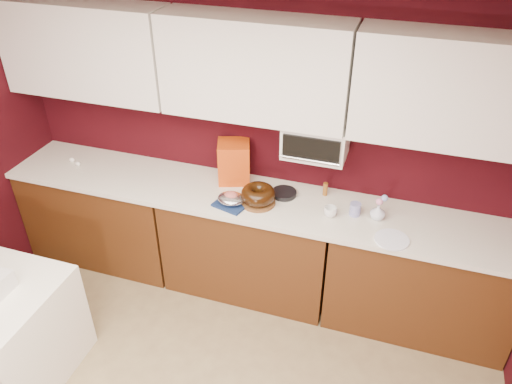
{
  "coord_description": "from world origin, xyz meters",
  "views": [
    {
      "loc": [
        1.03,
        -1.03,
        3.01
      ],
      "look_at": [
        0.09,
        1.84,
        1.02
      ],
      "focal_mm": 35.0,
      "sensor_mm": 36.0,
      "label": 1
    }
  ],
  "objects": [
    {
      "name": "amber_bottle",
      "position": [
        0.54,
        2.14,
        0.95
      ],
      "size": [
        0.04,
        0.04,
        0.11
      ],
      "primitive_type": "cylinder",
      "rotation": [
        0.0,
        0.0,
        -0.11
      ],
      "color": "brown",
      "rests_on": "countertop"
    },
    {
      "name": "toaster_oven_door",
      "position": [
        0.45,
        1.94,
        1.38
      ],
      "size": [
        0.4,
        0.02,
        0.18
      ],
      "primitive_type": "cube",
      "color": "black",
      "rests_on": "toaster_oven"
    },
    {
      "name": "blue_jar",
      "position": [
        0.8,
        1.95,
        0.95
      ],
      "size": [
        0.1,
        0.1,
        0.1
      ],
      "primitive_type": "cylinder",
      "rotation": [
        0.0,
        0.0,
        -0.36
      ],
      "color": "navy",
      "rests_on": "countertop"
    },
    {
      "name": "dark_pan",
      "position": [
        0.25,
        2.04,
        0.92
      ],
      "size": [
        0.19,
        0.19,
        0.03
      ],
      "primitive_type": "cylinder",
      "rotation": [
        0.0,
        0.0,
        -0.01
      ],
      "color": "black",
      "rests_on": "countertop"
    },
    {
      "name": "bundt_cake",
      "position": [
        0.09,
        1.87,
        0.98
      ],
      "size": [
        0.26,
        0.26,
        0.1
      ],
      "primitive_type": "torus",
      "rotation": [
        0.0,
        0.0,
        -0.01
      ],
      "color": "black",
      "rests_on": "cake_base"
    },
    {
      "name": "navy_towel",
      "position": [
        -0.09,
        1.79,
        0.91
      ],
      "size": [
        0.28,
        0.25,
        0.02
      ],
      "primitive_type": "cube",
      "rotation": [
        0.0,
        0.0,
        -0.26
      ],
      "color": "navy",
      "rests_on": "countertop"
    },
    {
      "name": "egg_right",
      "position": [
        -1.59,
        1.97,
        0.92
      ],
      "size": [
        0.06,
        0.06,
        0.04
      ],
      "primitive_type": "ellipsoid",
      "rotation": [
        0.0,
        0.0,
        0.35
      ],
      "color": "white",
      "rests_on": "countertop"
    },
    {
      "name": "china_plate",
      "position": [
        1.08,
        1.73,
        0.91
      ],
      "size": [
        0.3,
        0.3,
        0.01
      ],
      "primitive_type": "cylinder",
      "rotation": [
        0.0,
        0.0,
        0.33
      ],
      "color": "white",
      "rests_on": "countertop"
    },
    {
      "name": "flower_vase",
      "position": [
        0.96,
        1.95,
        0.96
      ],
      "size": [
        0.11,
        0.11,
        0.13
      ],
      "primitive_type": "imported",
      "rotation": [
        0.0,
        0.0,
        0.26
      ],
      "color": "silver",
      "rests_on": "countertop"
    },
    {
      "name": "wall_back",
      "position": [
        0.0,
        2.25,
        1.25
      ],
      "size": [
        4.0,
        0.02,
        2.5
      ],
      "primitive_type": "cube",
      "color": "#32060C",
      "rests_on": "floor"
    },
    {
      "name": "pandoro_box",
      "position": [
        -0.19,
        2.13,
        1.07
      ],
      "size": [
        0.3,
        0.29,
        0.33
      ],
      "primitive_type": "cube",
      "rotation": [
        0.0,
        0.0,
        0.33
      ],
      "color": "#AD220B",
      "rests_on": "countertop"
    },
    {
      "name": "base_cabinet_center",
      "position": [
        0.0,
        1.94,
        0.43
      ],
      "size": [
        1.31,
        0.58,
        0.86
      ],
      "primitive_type": "cube",
      "color": "#4A260E",
      "rests_on": "floor"
    },
    {
      "name": "upper_cabinet_left",
      "position": [
        -1.33,
        2.08,
        1.85
      ],
      "size": [
        1.31,
        0.33,
        0.7
      ],
      "primitive_type": "cube",
      "color": "white",
      "rests_on": "wall_back"
    },
    {
      "name": "flower_blue",
      "position": [
        0.99,
        1.97,
        1.07
      ],
      "size": [
        0.05,
        0.05,
        0.05
      ],
      "primitive_type": "sphere",
      "color": "#87A0D8",
      "rests_on": "flower_vase"
    },
    {
      "name": "egg_left",
      "position": [
        -1.51,
        1.93,
        0.92
      ],
      "size": [
        0.06,
        0.05,
        0.04
      ],
      "primitive_type": "ellipsoid",
      "rotation": [
        0.0,
        0.0,
        0.22
      ],
      "color": "white",
      "rests_on": "countertop"
    },
    {
      "name": "base_cabinet_left",
      "position": [
        -1.33,
        1.94,
        0.43
      ],
      "size": [
        1.31,
        0.58,
        0.86
      ],
      "primitive_type": "cube",
      "color": "#4A260E",
      "rests_on": "floor"
    },
    {
      "name": "flower_pink",
      "position": [
        0.96,
        1.95,
        1.05
      ],
      "size": [
        0.05,
        0.05,
        0.05
      ],
      "primitive_type": "sphere",
      "color": "pink",
      "rests_on": "flower_vase"
    },
    {
      "name": "roasted_ham",
      "position": [
        -0.09,
        1.79,
        0.98
      ],
      "size": [
        0.12,
        0.11,
        0.07
      ],
      "primitive_type": "ellipsoid",
      "rotation": [
        0.0,
        0.0,
        -0.24
      ],
      "color": "#BB5B55",
      "rests_on": "foil_ham_nest"
    },
    {
      "name": "upper_cabinet_right",
      "position": [
        1.33,
        2.08,
        1.85
      ],
      "size": [
        1.31,
        0.33,
        0.7
      ],
      "primitive_type": "cube",
      "color": "white",
      "rests_on": "wall_back"
    },
    {
      "name": "toaster_oven_handle",
      "position": [
        0.45,
        1.93,
        1.3
      ],
      "size": [
        0.42,
        0.02,
        0.02
      ],
      "primitive_type": "cylinder",
      "rotation": [
        0.0,
        1.57,
        0.0
      ],
      "color": "silver",
      "rests_on": "toaster_oven"
    },
    {
      "name": "toaster_oven",
      "position": [
        0.45,
        2.1,
        1.38
      ],
      "size": [
        0.45,
        0.3,
        0.25
      ],
      "primitive_type": "cube",
      "color": "white",
      "rests_on": "upper_cabinet_center"
    },
    {
      "name": "coffee_mug",
      "position": [
        0.63,
        1.88,
        0.95
      ],
      "size": [
        0.1,
        0.1,
        0.09
      ],
      "primitive_type": "imported",
      "rotation": [
        0.0,
        0.0,
        0.17
      ],
      "color": "white",
      "rests_on": "countertop"
    },
    {
      "name": "ceiling",
      "position": [
        0.0,
        0.0,
        2.5
      ],
      "size": [
        4.0,
        4.5,
        0.02
      ],
      "primitive_type": "cube",
      "color": "white",
      "rests_on": "wall_back"
    },
    {
      "name": "countertop",
      "position": [
        0.0,
        1.94,
        0.88
      ],
      "size": [
        4.0,
        0.62,
        0.04
      ],
      "primitive_type": "cube",
      "color": "silver",
      "rests_on": "base_cabinet_center"
    },
    {
      "name": "base_cabinet_right",
      "position": [
        1.33,
        1.94,
        0.43
      ],
      "size": [
        1.31,
        0.58,
        0.86
      ],
      "primitive_type": "cube",
      "color": "#4A260E",
      "rests_on": "floor"
    },
    {
      "name": "upper_cabinet_center",
      "position": [
        0.0,
        2.08,
        1.85
      ],
      "size": [
        1.31,
        0.33,
        0.7
      ],
      "primitive_type": "cube",
      "color": "white",
      "rests_on": "wall_back"
    },
    {
      "name": "foil_ham_nest",
      "position": [
        -0.09,
        1.79,
        0.96
      ],
      "size": [
        0.22,
        0.19,
        0.08
      ],
      "primitive_type": "ellipsoid",
      "rotation": [
        0.0,
        0.0,
        -0.07
      ],
      "color": "silver",
      "rests_on": "navy_towel"
    },
    {
      "name": "cake_base",
      "position": [
        0.09,
        1.87,
        0.91
      ],
      "size": [
        0.29,
        0.29,
        0.02
      ],
      "primitive_type": "cylinder",
      "rotation": [
        0.0,
        0.0,
        0.12
      ],
      "color": "brown",
      "rests_on": "countertop"
    }
  ]
}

